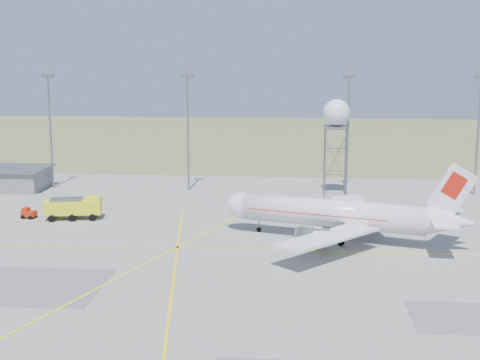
# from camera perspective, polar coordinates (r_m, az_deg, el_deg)

# --- Properties ---
(ground) EXTENTS (400.00, 400.00, 0.00)m
(ground) POSITION_cam_1_polar(r_m,az_deg,el_deg) (56.60, -5.06, -14.70)
(ground) COLOR gray
(ground) RESTS_ON ground
(grass_strip) EXTENTS (400.00, 120.00, 0.03)m
(grass_strip) POSITION_cam_1_polar(r_m,az_deg,el_deg) (192.02, 2.09, 3.59)
(grass_strip) COLOR #536135
(grass_strip) RESTS_ON ground
(mast_a) EXTENTS (2.20, 0.50, 20.50)m
(mast_a) POSITION_cam_1_polar(r_m,az_deg,el_deg) (124.95, -15.91, 4.81)
(mast_a) COLOR slate
(mast_a) RESTS_ON ground
(mast_b) EXTENTS (2.20, 0.50, 20.50)m
(mast_b) POSITION_cam_1_polar(r_m,az_deg,el_deg) (118.45, -4.48, 4.88)
(mast_b) COLOR slate
(mast_b) RESTS_ON ground
(mast_c) EXTENTS (2.20, 0.50, 20.50)m
(mast_c) POSITION_cam_1_polar(r_m,az_deg,el_deg) (117.24, 9.20, 4.71)
(mast_c) COLOR slate
(mast_c) RESTS_ON ground
(mast_d) EXTENTS (2.20, 0.50, 20.50)m
(mast_d) POSITION_cam_1_polar(r_m,az_deg,el_deg) (120.91, 19.68, 4.40)
(mast_d) COLOR slate
(mast_d) RESTS_ON ground
(airliner_main) EXTENTS (32.46, 30.77, 11.23)m
(airliner_main) POSITION_cam_1_polar(r_m,az_deg,el_deg) (88.56, 8.23, -2.92)
(airliner_main) COLOR silver
(airliner_main) RESTS_ON ground
(radar_tower) EXTENTS (4.57, 4.57, 16.55)m
(radar_tower) POSITION_cam_1_polar(r_m,az_deg,el_deg) (115.25, 8.18, 3.24)
(radar_tower) COLOR slate
(radar_tower) RESTS_ON ground
(fire_truck) EXTENTS (8.59, 4.50, 3.29)m
(fire_truck) POSITION_cam_1_polar(r_m,az_deg,el_deg) (101.87, -13.93, -2.38)
(fire_truck) COLOR yellow
(fire_truck) RESTS_ON ground
(baggage_tug) EXTENTS (2.29, 1.99, 1.60)m
(baggage_tug) POSITION_cam_1_polar(r_m,az_deg,el_deg) (104.48, -17.59, -2.80)
(baggage_tug) COLOR #A8240C
(baggage_tug) RESTS_ON ground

